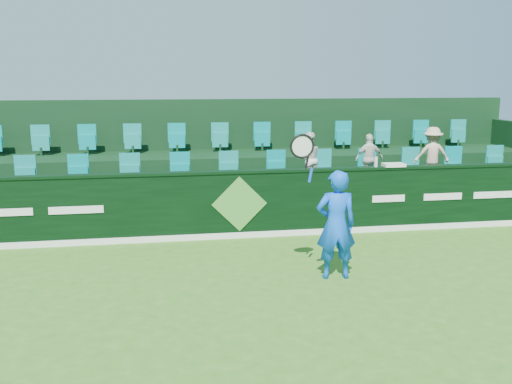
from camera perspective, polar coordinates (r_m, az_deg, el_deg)
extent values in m
plane|color=#336D1A|center=(7.78, 2.44, -12.41)|extent=(60.00, 60.00, 0.00)
cube|color=black|center=(11.34, -1.75, -1.33)|extent=(16.00, 0.20, 1.30)
cube|color=black|center=(11.21, -1.77, 2.03)|extent=(16.00, 0.24, 0.05)
cube|color=white|center=(11.38, -1.65, -4.36)|extent=(16.00, 0.02, 0.12)
cube|color=#499235|center=(11.22, -1.67, -1.21)|extent=(1.10, 0.02, 1.10)
cube|color=white|center=(11.46, -23.49, -1.88)|extent=(0.85, 0.01, 0.14)
cube|color=white|center=(11.23, -17.54, -1.72)|extent=(1.00, 0.01, 0.14)
cube|color=white|center=(12.03, 13.11, -0.64)|extent=(0.70, 0.01, 0.14)
cube|color=white|center=(12.54, 18.18, -0.44)|extent=(0.85, 0.01, 0.14)
cube|color=white|center=(13.14, 22.82, -0.25)|extent=(1.00, 0.01, 0.14)
cube|color=black|center=(12.46, -2.43, -1.37)|extent=(16.00, 2.00, 0.80)
cube|color=black|center=(14.26, -3.40, 1.26)|extent=(16.00, 1.80, 1.30)
cube|color=black|center=(15.15, -3.85, 4.33)|extent=(16.00, 0.20, 2.60)
cube|color=#128780|center=(12.71, -2.69, 2.10)|extent=(13.50, 0.50, 0.60)
cube|color=#128780|center=(14.42, -3.58, 5.18)|extent=(13.50, 0.50, 0.60)
imported|color=blue|center=(9.05, 8.01, -3.26)|extent=(0.66, 0.46, 1.74)
cylinder|color=#143FBF|center=(8.66, 5.48, 1.70)|extent=(0.08, 0.04, 0.22)
cylinder|color=black|center=(8.61, 5.12, 3.00)|extent=(0.07, 0.03, 0.20)
torus|color=black|center=(8.56, 4.63, 4.58)|extent=(0.44, 0.04, 0.44)
cylinder|color=silver|center=(8.56, 4.63, 4.58)|extent=(0.36, 0.01, 0.36)
imported|color=silver|center=(12.62, 5.26, 3.32)|extent=(0.61, 0.49, 1.18)
imported|color=silver|center=(13.06, 11.25, 3.28)|extent=(0.67, 0.31, 1.12)
imported|color=#C4AA8A|center=(13.65, 17.19, 3.62)|extent=(0.88, 0.62, 1.25)
cube|color=white|center=(12.06, 13.59, 2.66)|extent=(0.43, 0.28, 0.07)
cylinder|color=silver|center=(11.91, 11.91, 2.98)|extent=(0.07, 0.07, 0.21)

